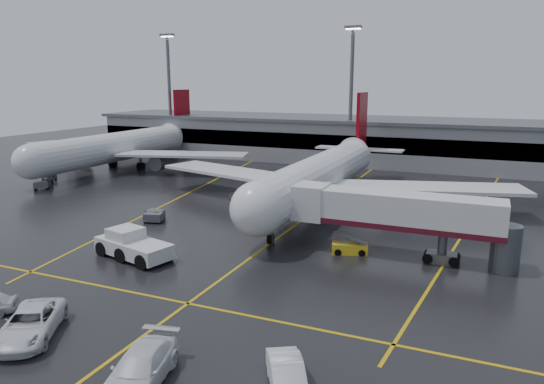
% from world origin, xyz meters
% --- Properties ---
extents(ground, '(220.00, 220.00, 0.00)m').
position_xyz_m(ground, '(0.00, 0.00, 0.00)').
color(ground, black).
rests_on(ground, ground).
extents(apron_line_centre, '(0.25, 90.00, 0.02)m').
position_xyz_m(apron_line_centre, '(0.00, 0.00, 0.01)').
color(apron_line_centre, gold).
rests_on(apron_line_centre, ground).
extents(apron_line_stop, '(60.00, 0.25, 0.02)m').
position_xyz_m(apron_line_stop, '(0.00, -22.00, 0.01)').
color(apron_line_stop, gold).
rests_on(apron_line_stop, ground).
extents(apron_line_left, '(9.99, 69.35, 0.02)m').
position_xyz_m(apron_line_left, '(-20.00, 10.00, 0.01)').
color(apron_line_left, gold).
rests_on(apron_line_left, ground).
extents(apron_line_right, '(7.57, 69.64, 0.02)m').
position_xyz_m(apron_line_right, '(18.00, 10.00, 0.01)').
color(apron_line_right, gold).
rests_on(apron_line_right, ground).
extents(terminal, '(122.00, 19.00, 8.60)m').
position_xyz_m(terminal, '(0.00, 47.93, 4.32)').
color(terminal, gray).
rests_on(terminal, ground).
extents(light_mast_left, '(3.00, 1.20, 25.45)m').
position_xyz_m(light_mast_left, '(-45.00, 42.00, 14.47)').
color(light_mast_left, '#595B60').
rests_on(light_mast_left, ground).
extents(light_mast_mid, '(3.00, 1.20, 25.45)m').
position_xyz_m(light_mast_mid, '(-5.00, 42.00, 14.47)').
color(light_mast_mid, '#595B60').
rests_on(light_mast_mid, ground).
extents(main_airliner, '(48.80, 45.60, 14.10)m').
position_xyz_m(main_airliner, '(0.00, 9.70, 4.21)').
color(main_airliner, silver).
rests_on(main_airliner, ground).
extents(second_airliner, '(48.80, 45.60, 14.10)m').
position_xyz_m(second_airliner, '(-42.00, 21.70, 4.21)').
color(second_airliner, silver).
rests_on(second_airliner, ground).
extents(jet_bridge, '(19.90, 3.40, 6.05)m').
position_xyz_m(jet_bridge, '(11.87, -6.00, 3.93)').
color(jet_bridge, silver).
rests_on(jet_bridge, ground).
extents(pushback_tractor, '(8.18, 4.91, 2.74)m').
position_xyz_m(pushback_tractor, '(-9.88, -15.69, 1.09)').
color(pushback_tractor, silver).
rests_on(pushback_tractor, ground).
extents(belt_loader, '(3.52, 2.30, 2.07)m').
position_xyz_m(belt_loader, '(7.93, -6.84, 0.51)').
color(belt_loader, yellow).
rests_on(belt_loader, ground).
extents(service_van_a, '(5.80, 7.12, 1.80)m').
position_xyz_m(service_van_a, '(-6.36, -29.98, 0.90)').
color(service_van_a, white).
rests_on(service_van_a, ground).
extents(service_van_b, '(3.98, 6.79, 1.85)m').
position_xyz_m(service_van_b, '(3.10, -31.39, 0.92)').
color(service_van_b, white).
rests_on(service_van_b, ground).
extents(service_van_c, '(3.97, 5.12, 1.62)m').
position_xyz_m(service_van_c, '(10.41, -28.89, 0.81)').
color(service_van_c, white).
rests_on(service_van_c, ground).
extents(baggage_cart_a, '(2.28, 1.79, 1.12)m').
position_xyz_m(baggage_cart_a, '(-15.11, -5.45, 0.63)').
color(baggage_cart_a, '#595B60').
rests_on(baggage_cart_a, ground).
extents(baggage_cart_b, '(2.18, 1.60, 1.12)m').
position_xyz_m(baggage_cart_b, '(-15.73, -4.30, 0.63)').
color(baggage_cart_b, '#595B60').
rests_on(baggage_cart_b, ground).
extents(baggage_cart_c, '(2.37, 2.05, 1.12)m').
position_xyz_m(baggage_cart_c, '(-11.06, 7.50, 0.63)').
color(baggage_cart_c, '#595B60').
rests_on(baggage_cart_c, ground).
extents(baggage_cart_d, '(2.18, 1.60, 1.12)m').
position_xyz_m(baggage_cart_d, '(-46.08, 8.76, 0.63)').
color(baggage_cart_d, '#595B60').
rests_on(baggage_cart_d, ground).
extents(baggage_cart_e, '(2.37, 2.28, 1.12)m').
position_xyz_m(baggage_cart_e, '(-41.37, 2.86, 0.63)').
color(baggage_cart_e, '#595B60').
rests_on(baggage_cart_e, ground).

